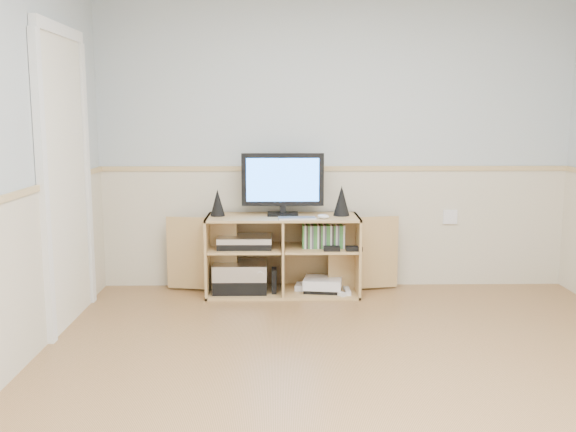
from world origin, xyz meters
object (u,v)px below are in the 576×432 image
object	(u,v)px
media_cabinet	(283,253)
game_consoles	(321,285)
keyboard	(297,218)
monitor	(283,182)

from	to	relation	value
media_cabinet	game_consoles	size ratio (longest dim) A/B	4.26
keyboard	game_consoles	xyz separation A→B (m)	(0.21, 0.13, -0.59)
game_consoles	monitor	bearing A→B (deg)	169.31
media_cabinet	keyboard	xyz separation A→B (m)	(0.11, -0.20, 0.32)
monitor	keyboard	distance (m)	0.35
media_cabinet	monitor	xyz separation A→B (m)	(0.00, -0.01, 0.60)
media_cabinet	keyboard	bearing A→B (deg)	-59.91
monitor	game_consoles	distance (m)	0.92
keyboard	game_consoles	world-z (taller)	keyboard
media_cabinet	keyboard	size ratio (longest dim) A/B	6.53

